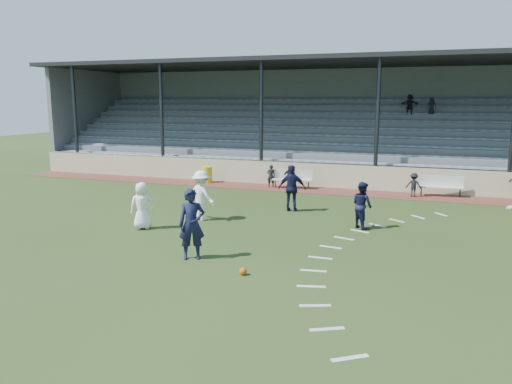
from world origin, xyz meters
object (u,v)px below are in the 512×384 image
(bench_left, at_px, (293,177))
(football, at_px, (243,271))
(bench_right, at_px, (441,184))
(player_white_lead, at_px, (142,206))
(player_navy_lead, at_px, (192,224))
(trash_bin, at_px, (207,175))

(bench_left, relative_size, football, 10.19)
(bench_left, distance_m, bench_right, 7.09)
(player_white_lead, bearing_deg, player_navy_lead, 109.61)
(bench_left, bearing_deg, player_white_lead, -112.17)
(player_white_lead, relative_size, player_navy_lead, 0.82)
(bench_right, bearing_deg, bench_left, 176.52)
(trash_bin, height_order, player_navy_lead, player_navy_lead)
(player_white_lead, height_order, player_navy_lead, player_navy_lead)
(trash_bin, relative_size, player_navy_lead, 0.43)
(bench_left, xyz_separation_m, player_navy_lead, (0.43, -12.00, 0.42))
(bench_left, distance_m, player_navy_lead, 12.01)
(bench_left, xyz_separation_m, football, (2.27, -12.76, -0.48))
(bench_left, height_order, trash_bin, bench_left)
(player_white_lead, bearing_deg, bench_left, -138.95)
(bench_left, height_order, bench_right, same)
(bench_right, relative_size, player_white_lead, 1.23)
(bench_right, distance_m, player_navy_lead, 13.93)
(football, bearing_deg, bench_left, 100.09)
(bench_right, relative_size, player_navy_lead, 1.01)
(bench_left, xyz_separation_m, bench_right, (7.08, 0.24, 0.00))
(bench_left, xyz_separation_m, trash_bin, (-4.82, 0.10, -0.14))
(bench_left, bearing_deg, football, -86.21)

